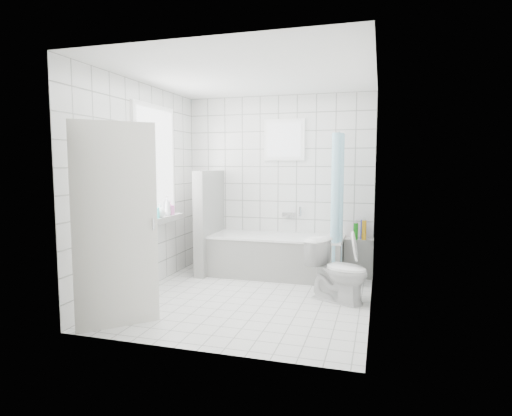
% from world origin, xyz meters
% --- Properties ---
extents(ground, '(3.00, 3.00, 0.00)m').
position_xyz_m(ground, '(0.00, 0.00, 0.00)').
color(ground, white).
rests_on(ground, ground).
extents(ceiling, '(3.00, 3.00, 0.00)m').
position_xyz_m(ceiling, '(0.00, 0.00, 2.60)').
color(ceiling, white).
rests_on(ceiling, ground).
extents(wall_back, '(2.80, 0.02, 2.60)m').
position_xyz_m(wall_back, '(0.00, 1.50, 1.30)').
color(wall_back, white).
rests_on(wall_back, ground).
extents(wall_front, '(2.80, 0.02, 2.60)m').
position_xyz_m(wall_front, '(0.00, -1.50, 1.30)').
color(wall_front, white).
rests_on(wall_front, ground).
extents(wall_left, '(0.02, 3.00, 2.60)m').
position_xyz_m(wall_left, '(-1.40, 0.00, 1.30)').
color(wall_left, white).
rests_on(wall_left, ground).
extents(wall_right, '(0.02, 3.00, 2.60)m').
position_xyz_m(wall_right, '(1.40, 0.00, 1.30)').
color(wall_right, white).
rests_on(wall_right, ground).
extents(window_left, '(0.01, 0.90, 1.40)m').
position_xyz_m(window_left, '(-1.35, 0.30, 1.60)').
color(window_left, white).
rests_on(window_left, wall_left).
extents(window_back, '(0.50, 0.01, 0.50)m').
position_xyz_m(window_back, '(0.10, 1.46, 1.95)').
color(window_back, white).
rests_on(window_back, wall_back).
extents(window_sill, '(0.18, 1.02, 0.08)m').
position_xyz_m(window_sill, '(-1.31, 0.30, 0.86)').
color(window_sill, white).
rests_on(window_sill, wall_left).
extents(door, '(0.60, 0.59, 2.00)m').
position_xyz_m(door, '(-0.97, -1.20, 1.00)').
color(door, silver).
rests_on(door, ground).
extents(bathtub, '(1.88, 0.77, 0.58)m').
position_xyz_m(bathtub, '(0.07, 1.12, 0.29)').
color(bathtub, white).
rests_on(bathtub, ground).
extents(partition_wall, '(0.15, 0.85, 1.50)m').
position_xyz_m(partition_wall, '(-0.93, 1.07, 0.75)').
color(partition_wall, white).
rests_on(partition_wall, ground).
extents(tiled_ledge, '(0.40, 0.24, 0.55)m').
position_xyz_m(tiled_ledge, '(1.21, 1.38, 0.28)').
color(tiled_ledge, white).
rests_on(tiled_ledge, ground).
extents(toilet, '(0.81, 0.65, 0.73)m').
position_xyz_m(toilet, '(1.03, 0.21, 0.36)').
color(toilet, white).
rests_on(toilet, ground).
extents(curtain_rod, '(0.02, 0.80, 0.02)m').
position_xyz_m(curtain_rod, '(0.95, 1.10, 2.00)').
color(curtain_rod, silver).
rests_on(curtain_rod, wall_back).
extents(shower_curtain, '(0.14, 0.48, 1.78)m').
position_xyz_m(shower_curtain, '(0.95, 0.97, 1.10)').
color(shower_curtain, '#4BB7DC').
rests_on(shower_curtain, curtain_rod).
extents(tub_faucet, '(0.18, 0.06, 0.06)m').
position_xyz_m(tub_faucet, '(0.17, 1.46, 0.85)').
color(tub_faucet, silver).
rests_on(tub_faucet, wall_back).
extents(sill_bottles, '(0.20, 0.74, 0.31)m').
position_xyz_m(sill_bottles, '(-1.30, 0.22, 1.02)').
color(sill_bottles, pink).
rests_on(sill_bottles, window_sill).
extents(ledge_bottles, '(0.18, 0.18, 0.27)m').
position_xyz_m(ledge_bottles, '(1.21, 1.34, 0.67)').
color(ledge_bottles, '#F4A919').
rests_on(ledge_bottles, tiled_ledge).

